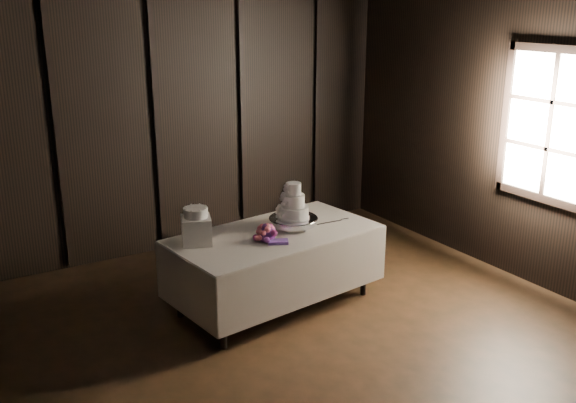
{
  "coord_description": "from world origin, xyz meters",
  "views": [
    {
      "loc": [
        -2.49,
        -3.48,
        2.88
      ],
      "look_at": [
        0.55,
        1.49,
        1.05
      ],
      "focal_mm": 40.0,
      "sensor_mm": 36.0,
      "label": 1
    }
  ],
  "objects": [
    {
      "name": "cake_knife",
      "position": [
        1.0,
        1.45,
        0.77
      ],
      "size": [
        0.37,
        0.05,
        0.01
      ],
      "primitive_type": "cube",
      "rotation": [
        0.0,
        0.0,
        -0.06
      ],
      "color": "silver",
      "rests_on": "display_table"
    },
    {
      "name": "box_pedestal",
      "position": [
        -0.35,
        1.63,
        0.89
      ],
      "size": [
        0.33,
        0.33,
        0.25
      ],
      "primitive_type": "cube",
      "rotation": [
        0.0,
        0.0,
        -0.34
      ],
      "color": "white",
      "rests_on": "display_table"
    },
    {
      "name": "display_table",
      "position": [
        0.4,
        1.49,
        0.42
      ],
      "size": [
        2.11,
        1.28,
        0.76
      ],
      "rotation": [
        0.0,
        0.0,
        0.13
      ],
      "color": "#F1E3D0",
      "rests_on": "ground"
    },
    {
      "name": "window",
      "position": [
        2.97,
        0.5,
        1.7
      ],
      "size": [
        0.06,
        1.16,
        1.56
      ],
      "primitive_type": "cube",
      "color": "black",
      "rests_on": "room"
    },
    {
      "name": "wedding_cake",
      "position": [
        0.62,
        1.53,
        0.99
      ],
      "size": [
        0.33,
        0.3,
        0.35
      ],
      "rotation": [
        0.0,
        0.0,
        0.05
      ],
      "color": "white",
      "rests_on": "cake_stand"
    },
    {
      "name": "small_cake",
      "position": [
        -0.35,
        1.63,
        1.05
      ],
      "size": [
        0.25,
        0.25,
        0.09
      ],
      "primitive_type": "cylinder",
      "rotation": [
        0.0,
        0.0,
        -0.13
      ],
      "color": "white",
      "rests_on": "box_pedestal"
    },
    {
      "name": "bouquet",
      "position": [
        0.23,
        1.35,
        0.82
      ],
      "size": [
        0.44,
        0.49,
        0.19
      ],
      "primitive_type": null,
      "rotation": [
        0.0,
        0.0,
        -0.47
      ],
      "color": "#E45C6E",
      "rests_on": "display_table"
    },
    {
      "name": "room",
      "position": [
        0.0,
        0.0,
        1.5
      ],
      "size": [
        6.08,
        7.08,
        3.08
      ],
      "color": "black",
      "rests_on": "ground"
    },
    {
      "name": "cake_stand",
      "position": [
        0.64,
        1.55,
        0.81
      ],
      "size": [
        0.5,
        0.5,
        0.09
      ],
      "primitive_type": "cylinder",
      "rotation": [
        0.0,
        0.0,
        0.04
      ],
      "color": "silver",
      "rests_on": "display_table"
    }
  ]
}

